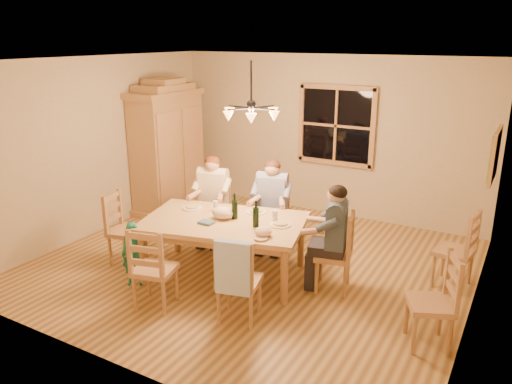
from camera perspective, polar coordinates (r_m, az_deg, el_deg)
The scene contains 33 objects.
floor at distance 6.87m, azimuth -0.50°, elevation -8.29°, with size 5.50×5.50×0.00m, color brown.
ceiling at distance 6.19m, azimuth -0.56°, elevation 14.83°, with size 5.50×5.00×0.02m, color white.
wall_back at distance 8.60m, azimuth 7.91°, elevation 6.35°, with size 5.50×0.02×2.70m, color tan.
wall_left at distance 8.10m, azimuth -17.68°, elevation 5.00°, with size 0.02×5.00×2.70m, color tan.
wall_right at distance 5.61m, azimuth 24.59°, elevation -1.14°, with size 0.02×5.00×2.70m, color tan.
window at distance 8.46m, azimuth 9.14°, elevation 7.49°, with size 1.30×0.06×1.30m.
painting at distance 6.71m, azimuth 25.62°, elevation 3.82°, with size 0.06×0.78×0.64m.
chandelier at distance 6.25m, azimuth -0.55°, elevation 9.12°, with size 0.77×0.68×0.71m.
armoire at distance 8.84m, azimuth -10.05°, elevation 4.61°, with size 0.66×1.40×2.30m.
dining_table at distance 6.35m, azimuth -3.68°, elevation -4.02°, with size 2.24×1.67×0.76m.
chair_far_left at distance 7.47m, azimuth -4.86°, elevation -3.64°, with size 0.53×0.51×0.99m.
chair_far_right at distance 7.22m, azimuth 1.81°, elevation -4.34°, with size 0.53×0.51×0.99m.
chair_near_left at distance 5.89m, azimuth -11.41°, elevation -10.00°, with size 0.53×0.51×0.99m.
chair_near_right at distance 5.54m, azimuth -1.92°, elevation -11.50°, with size 0.53×0.51×0.99m.
chair_end_left at distance 7.04m, azimuth -14.44°, elevation -5.50°, with size 0.51×0.53×0.99m.
chair_end_right at distance 6.20m, azimuth 8.77°, elevation -8.38°, with size 0.51×0.53×0.99m.
adult_woman at distance 7.29m, azimuth -4.97°, elevation 0.31°, with size 0.47×0.50×0.87m.
adult_plaid_man at distance 7.04m, azimuth 1.85°, elevation -0.28°, with size 0.47×0.50×0.87m.
adult_slate_man at distance 5.99m, azimuth 9.01°, elevation -3.74°, with size 0.50×0.47×0.87m.
towel at distance 5.20m, azimuth -2.60°, elevation -8.65°, with size 0.38×0.10×0.58m, color #B2CFF1.
wine_bottle_a at distance 6.30m, azimuth -2.46°, elevation -1.63°, with size 0.08×0.08×0.33m, color black.
wine_bottle_b at distance 6.03m, azimuth -0.01°, elevation -2.50°, with size 0.08×0.08×0.33m, color black.
plate_woman at distance 6.76m, azimuth -7.30°, elevation -1.81°, with size 0.26×0.26×0.02m, color white.
plate_plaid at distance 6.56m, azimuth 0.01°, elevation -2.28°, with size 0.26×0.26×0.02m, color white.
plate_slate at distance 6.13m, azimuth 2.77°, elevation -3.76°, with size 0.26×0.26×0.02m, color white.
wine_glass_a at distance 6.61m, azimuth -4.64°, elevation -1.61°, with size 0.06×0.06×0.14m, color silver.
wine_glass_b at distance 6.24m, azimuth 2.18°, elevation -2.76°, with size 0.06×0.06×0.14m, color silver.
cap at distance 5.79m, azimuth 0.84°, elevation -4.55°, with size 0.20×0.20×0.11m, color #D6B38E.
napkin at distance 6.21m, azimuth -5.68°, elevation -3.48°, with size 0.18×0.14×0.03m, color #43637C.
cloth_bundle at distance 6.34m, azimuth -3.85°, elevation -2.38°, with size 0.28×0.22×0.15m, color beige.
child at distance 6.37m, azimuth -13.80°, elevation -6.92°, with size 0.30×0.20×0.82m, color #186D59.
chair_spare_front at distance 5.40m, azimuth 19.12°, elevation -13.40°, with size 0.56×0.57×0.99m.
chair_spare_back at distance 6.67m, azimuth 21.54°, elevation -7.54°, with size 0.48×0.50×0.99m.
Camera 1 is at (3.11, -5.35, 2.99)m, focal length 35.00 mm.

